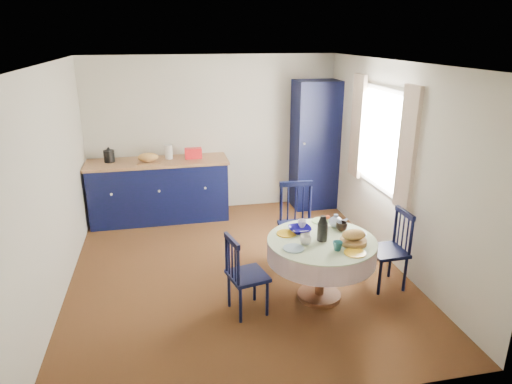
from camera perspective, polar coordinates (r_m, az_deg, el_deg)
floor at (r=5.79m, az=-2.38°, el=-9.72°), size 4.50×4.50×0.00m
ceiling at (r=5.08m, az=-2.78°, el=15.80°), size 4.50×4.50×0.00m
wall_back at (r=7.46m, az=-5.36°, el=7.14°), size 4.00×0.02×2.50m
wall_left at (r=5.38m, az=-24.09°, el=0.74°), size 0.02×4.50×2.50m
wall_right at (r=5.94m, az=16.88°, el=3.24°), size 0.02×4.50×2.50m
window at (r=6.11m, az=15.43°, el=6.47°), size 0.10×1.74×1.45m
kitchen_counter at (r=7.29m, az=-12.00°, el=0.30°), size 2.15×0.68×1.20m
pantry_cabinet at (r=7.63m, az=7.45°, el=5.81°), size 0.75×0.55×2.11m
dining_table at (r=5.02m, az=8.28°, el=-7.12°), size 1.18×1.18×0.99m
chair_left at (r=4.79m, az=-1.48°, el=-10.25°), size 0.45×0.47×0.88m
chair_far at (r=5.80m, az=5.22°, el=-3.95°), size 0.50×0.48×1.04m
chair_right at (r=5.48m, az=16.45°, el=-6.82°), size 0.41×0.43×0.92m
mug_a at (r=4.82m, az=6.21°, el=-6.01°), size 0.12×0.12×0.09m
mug_b at (r=4.74m, az=10.16°, el=-6.66°), size 0.10×0.10×0.10m
mug_c at (r=5.20m, az=10.66°, el=-4.25°), size 0.13×0.13×0.10m
mug_d at (r=5.20m, az=5.78°, el=-4.03°), size 0.10×0.10×0.10m
cobalt_bowl at (r=5.10m, az=5.50°, el=-4.71°), size 0.25×0.25×0.06m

